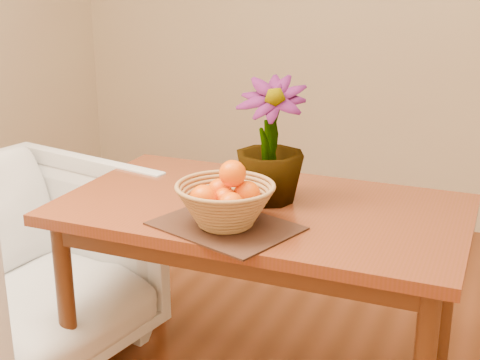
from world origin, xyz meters
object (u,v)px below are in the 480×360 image
at_px(potted_plant, 270,141).
at_px(armchair, 20,259).
at_px(table, 261,228).
at_px(wicker_basket, 225,206).

bearing_deg(potted_plant, armchair, -177.44).
relative_size(table, wicker_basket, 4.41).
height_order(table, potted_plant, potted_plant).
relative_size(wicker_basket, armchair, 0.37).
distance_m(table, wicker_basket, 0.29).
bearing_deg(armchair, wicker_basket, -84.10).
bearing_deg(wicker_basket, potted_plant, 81.32).
bearing_deg(wicker_basket, table, 82.16).
distance_m(wicker_basket, potted_plant, 0.32).
bearing_deg(table, armchair, -171.15).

